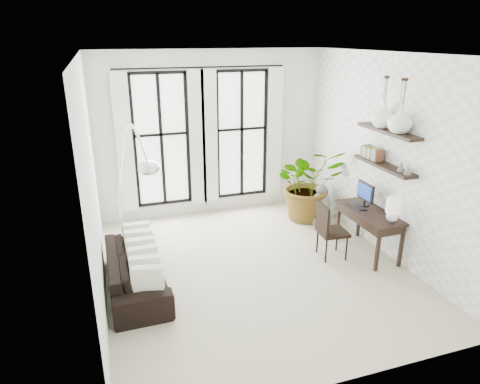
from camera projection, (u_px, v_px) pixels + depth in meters
name	position (u px, v px, depth m)	size (l,w,h in m)	color
floor	(255.00, 268.00, 6.70)	(5.00, 5.00, 0.00)	#C1B799
ceiling	(257.00, 54.00, 5.60)	(5.00, 5.00, 0.00)	white
wall_left	(92.00, 186.00, 5.49)	(5.00, 5.00, 0.00)	silver
wall_right	(388.00, 157.00, 6.81)	(5.00, 5.00, 0.00)	white
wall_back	(212.00, 134.00, 8.38)	(4.50, 4.50, 0.00)	white
windows	(203.00, 138.00, 8.28)	(3.26, 0.13, 2.65)	white
wall_shelves	(384.00, 151.00, 6.67)	(0.25, 1.30, 0.60)	black
sofa	(136.00, 270.00, 6.09)	(1.94, 0.76, 0.57)	black
throw_pillows	(142.00, 256.00, 6.04)	(0.40, 1.52, 0.40)	white
plant	(309.00, 183.00, 8.28)	(1.32, 1.14, 1.46)	#2D7228
desk	(372.00, 215.00, 6.90)	(0.53, 1.26, 1.14)	black
desk_chair	(328.00, 228.00, 6.85)	(0.48, 0.48, 0.93)	black
arc_lamp	(131.00, 158.00, 6.17)	(0.72, 1.50, 2.28)	silver
buddha	(321.00, 206.00, 8.24)	(0.43, 0.43, 0.78)	gray
vase_a	(400.00, 120.00, 6.23)	(0.37, 0.37, 0.38)	white
vase_b	(384.00, 115.00, 6.59)	(0.37, 0.37, 0.38)	white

